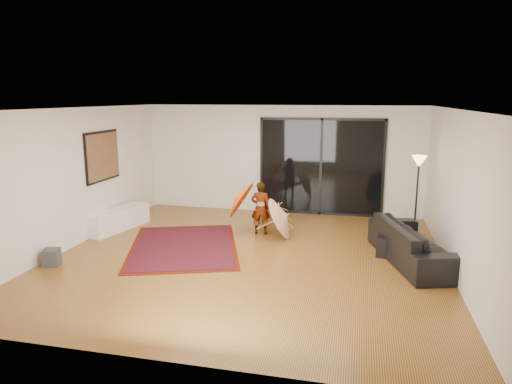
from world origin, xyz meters
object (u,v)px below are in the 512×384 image
(child, at_px, (261,208))
(sofa, at_px, (415,243))
(media_console, at_px, (118,219))
(ottoman, at_px, (397,245))

(child, bearing_deg, sofa, 157.08)
(media_console, distance_m, ottoman, 5.93)
(media_console, xyz_separation_m, ottoman, (5.92, -0.36, -0.04))
(media_console, height_order, ottoman, media_console)
(ottoman, height_order, child, child)
(media_console, xyz_separation_m, sofa, (6.20, -0.66, 0.12))
(sofa, distance_m, child, 3.22)
(ottoman, bearing_deg, sofa, -47.77)
(media_console, relative_size, ottoman, 2.50)
(sofa, xyz_separation_m, ottoman, (-0.28, 0.31, -0.16))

